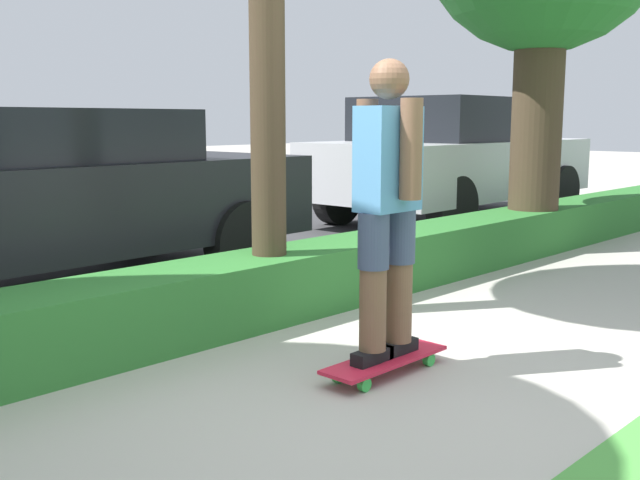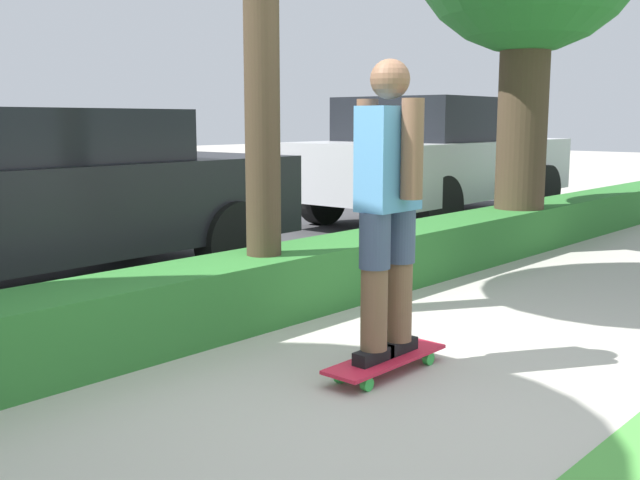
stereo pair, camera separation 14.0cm
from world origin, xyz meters
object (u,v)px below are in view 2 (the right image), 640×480
Objects in this scene: skateboard at (386,360)px; parked_car_middle at (31,194)px; parked_car_rear at (436,157)px; skater_person at (388,203)px.

skateboard is 3.43m from parked_car_middle.
parked_car_middle is at bearing 94.99° from skateboard.
parked_car_rear is (5.54, 3.33, 0.80)m from skateboard.
skateboard is 0.52× the size of skater_person.
skater_person is at bearing -86.70° from parked_car_middle.
skater_person is 0.37× the size of parked_car_middle.
skater_person reaches higher than skateboard.
skateboard is 0.87m from skater_person.
parked_car_rear is at bearing 31.01° from skater_person.
skater_person reaches higher than parked_car_rear.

